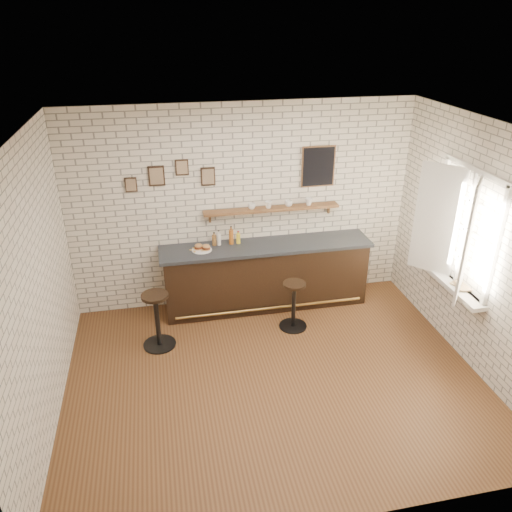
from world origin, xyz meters
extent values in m
plane|color=brown|center=(0.00, 0.00, 0.00)|extent=(5.00, 5.00, 0.00)
cube|color=black|center=(0.28, 1.70, 0.48)|extent=(3.00, 0.58, 0.96)
cube|color=#2D333A|center=(0.28, 1.70, 0.98)|extent=(3.10, 0.62, 0.05)
cylinder|color=olive|center=(0.28, 1.38, 0.12)|extent=(2.79, 0.04, 0.04)
cylinder|color=white|center=(-0.66, 1.70, 1.02)|extent=(0.28, 0.28, 0.01)
cylinder|color=gold|center=(-0.61, 1.72, 1.02)|extent=(0.05, 0.05, 0.00)
cylinder|color=gold|center=(-0.63, 1.69, 1.02)|extent=(0.05, 0.05, 0.00)
cylinder|color=gold|center=(-0.77, 1.77, 1.02)|extent=(0.06, 0.06, 0.00)
cylinder|color=gold|center=(-0.63, 1.75, 1.02)|extent=(0.06, 0.06, 0.00)
cylinder|color=gold|center=(-0.77, 1.67, 1.02)|extent=(0.06, 0.06, 0.00)
cylinder|color=gold|center=(-0.61, 1.71, 1.02)|extent=(0.04, 0.04, 0.00)
cylinder|color=gold|center=(-0.66, 1.65, 1.02)|extent=(0.05, 0.05, 0.00)
cylinder|color=gold|center=(-0.77, 1.63, 1.02)|extent=(0.04, 0.04, 0.00)
cylinder|color=gold|center=(-0.82, 1.71, 1.02)|extent=(0.05, 0.05, 0.00)
cylinder|color=gold|center=(-0.62, 1.65, 1.02)|extent=(0.06, 0.06, 0.00)
cylinder|color=gold|center=(-0.75, 1.73, 1.02)|extent=(0.04, 0.04, 0.00)
cylinder|color=gold|center=(-0.63, 1.68, 1.02)|extent=(0.05, 0.05, 0.00)
cylinder|color=gold|center=(-0.61, 1.73, 1.02)|extent=(0.05, 0.05, 0.00)
cylinder|color=gold|center=(-0.64, 1.70, 1.02)|extent=(0.05, 0.05, 0.00)
cylinder|color=brown|center=(-0.46, 1.83, 1.09)|extent=(0.06, 0.06, 0.16)
cylinder|color=brown|center=(-0.46, 1.83, 1.18)|extent=(0.02, 0.02, 0.03)
cylinder|color=black|center=(-0.46, 1.83, 1.21)|extent=(0.03, 0.03, 0.01)
cylinder|color=white|center=(-0.40, 1.83, 1.10)|extent=(0.06, 0.06, 0.18)
cylinder|color=white|center=(-0.40, 1.83, 1.21)|extent=(0.02, 0.02, 0.04)
cylinder|color=black|center=(-0.40, 1.83, 1.23)|extent=(0.02, 0.02, 0.01)
cylinder|color=#9C5119|center=(-0.22, 1.83, 1.12)|extent=(0.07, 0.07, 0.22)
cylinder|color=#9C5119|center=(-0.22, 1.83, 1.25)|extent=(0.02, 0.02, 0.05)
cylinder|color=black|center=(-0.22, 1.83, 1.28)|extent=(0.03, 0.03, 0.01)
cylinder|color=yellow|center=(-0.11, 1.83, 1.08)|extent=(0.06, 0.06, 0.15)
cylinder|color=yellow|center=(-0.11, 1.83, 1.17)|extent=(0.03, 0.03, 0.03)
cylinder|color=maroon|center=(-0.11, 1.83, 1.19)|extent=(0.03, 0.03, 0.01)
cylinder|color=black|center=(-1.36, 0.96, 0.01)|extent=(0.44, 0.44, 0.02)
cylinder|color=black|center=(-1.36, 0.96, 0.38)|extent=(0.07, 0.07, 0.72)
cylinder|color=black|center=(-1.36, 0.96, 0.77)|extent=(0.40, 0.40, 0.04)
cylinder|color=black|center=(0.53, 1.02, 0.01)|extent=(0.39, 0.39, 0.02)
cylinder|color=black|center=(0.53, 1.02, 0.35)|extent=(0.06, 0.06, 0.65)
cylinder|color=black|center=(0.53, 1.02, 0.69)|extent=(0.36, 0.36, 0.04)
cube|color=brown|center=(0.40, 1.90, 1.48)|extent=(2.00, 0.18, 0.04)
cube|color=brown|center=(-0.50, 1.97, 1.40)|extent=(0.03, 0.04, 0.16)
cube|color=brown|center=(1.30, 1.97, 1.40)|extent=(0.03, 0.04, 0.16)
imported|color=white|center=(0.10, 1.90, 1.54)|extent=(0.13, 0.13, 0.09)
imported|color=white|center=(0.35, 1.90, 1.55)|extent=(0.14, 0.14, 0.10)
imported|color=white|center=(0.65, 1.90, 1.54)|extent=(0.11, 0.11, 0.09)
imported|color=white|center=(0.96, 1.90, 1.55)|extent=(0.15, 0.15, 0.10)
cube|color=black|center=(-1.20, 1.98, 2.05)|extent=(0.22, 0.02, 0.28)
cube|color=black|center=(-0.85, 1.98, 2.15)|extent=(0.18, 0.02, 0.22)
cube|color=black|center=(-0.50, 1.98, 2.00)|extent=(0.20, 0.02, 0.26)
cube|color=black|center=(-1.55, 1.98, 1.95)|extent=(0.16, 0.02, 0.20)
cube|color=black|center=(1.10, 1.98, 2.05)|extent=(0.46, 0.02, 0.56)
cube|color=white|center=(2.40, 0.30, 0.90)|extent=(0.20, 1.35, 0.06)
cube|color=white|center=(2.47, 0.30, 2.40)|extent=(0.05, 1.30, 0.06)
cube|color=white|center=(2.47, 0.30, 0.90)|extent=(0.05, 1.30, 0.06)
cube|color=white|center=(2.47, -0.30, 1.65)|extent=(0.05, 0.06, 1.50)
cube|color=white|center=(2.47, 0.90, 1.65)|extent=(0.05, 0.06, 1.50)
cube|color=white|center=(2.32, 0.00, 1.65)|extent=(0.40, 0.46, 1.46)
cube|color=white|center=(2.32, 0.60, 1.65)|extent=(0.40, 0.46, 1.46)
imported|color=tan|center=(2.38, 0.13, 0.94)|extent=(0.22, 0.25, 0.02)
imported|color=tan|center=(2.38, 0.11, 0.96)|extent=(0.22, 0.27, 0.02)
camera|label=1|loc=(-1.20, -4.72, 4.05)|focal=35.00mm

